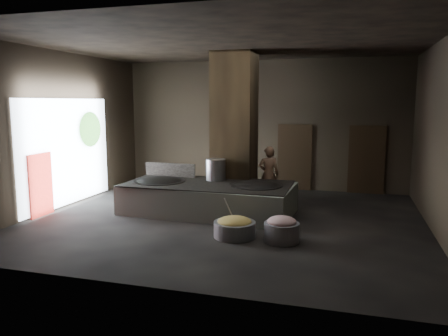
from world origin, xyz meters
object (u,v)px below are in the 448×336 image
(meat_basin, at_px, (282,232))
(veg_basin, at_px, (235,229))
(hearth_platform, at_px, (208,198))
(cook, at_px, (269,175))
(wok_left, at_px, (159,184))
(wok_right, at_px, (256,188))
(stock_pot, at_px, (216,170))

(meat_basin, bearing_deg, veg_basin, 177.94)
(hearth_platform, distance_m, cook, 2.26)
(meat_basin, bearing_deg, hearth_platform, 139.88)
(hearth_platform, relative_size, wok_left, 3.17)
(cook, xyz_separation_m, veg_basin, (-0.10, -3.68, -0.68))
(cook, bearing_deg, veg_basin, 73.43)
(wok_left, xyz_separation_m, veg_basin, (2.73, -1.90, -0.57))
(hearth_platform, distance_m, meat_basin, 3.09)
(cook, xyz_separation_m, meat_basin, (0.98, -3.72, -0.65))
(wok_right, relative_size, stock_pot, 2.25)
(wok_left, bearing_deg, wok_right, 2.05)
(meat_basin, bearing_deg, wok_left, 153.03)
(wok_right, xyz_separation_m, stock_pot, (-1.30, 0.50, 0.38))
(wok_left, xyz_separation_m, wok_right, (2.80, 0.10, 0.00))
(hearth_platform, xyz_separation_m, veg_basin, (1.28, -1.95, -0.23))
(cook, bearing_deg, hearth_platform, 36.52)
(hearth_platform, height_order, meat_basin, hearth_platform)
(hearth_platform, xyz_separation_m, cook, (1.38, 1.73, 0.46))
(hearth_platform, relative_size, cook, 2.69)
(wok_left, height_order, cook, cook)
(hearth_platform, bearing_deg, wok_right, 4.50)
(wok_left, relative_size, veg_basin, 1.52)
(wok_right, distance_m, veg_basin, 2.08)
(stock_pot, distance_m, veg_basin, 2.94)
(wok_left, height_order, stock_pot, stock_pot)
(hearth_platform, height_order, stock_pot, stock_pot)
(hearth_platform, xyz_separation_m, wok_right, (1.35, 0.05, 0.35))
(cook, relative_size, veg_basin, 1.79)
(wok_left, xyz_separation_m, meat_basin, (3.81, -1.94, -0.54))
(wok_right, distance_m, meat_basin, 2.34)
(wok_left, bearing_deg, stock_pot, 21.80)
(stock_pot, xyz_separation_m, cook, (1.33, 1.18, -0.27))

